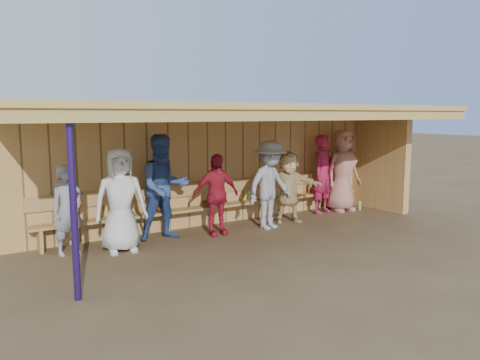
% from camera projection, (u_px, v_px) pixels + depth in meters
% --- Properties ---
extents(ground, '(90.00, 90.00, 0.00)m').
position_uv_depth(ground, '(250.00, 236.00, 9.04)').
color(ground, brown).
rests_on(ground, ground).
extents(player_a, '(0.62, 0.48, 1.51)m').
position_uv_depth(player_a, '(68.00, 210.00, 7.77)').
color(player_a, gray).
rests_on(player_a, ground).
extents(player_b, '(0.93, 0.66, 1.78)m').
position_uv_depth(player_b, '(121.00, 200.00, 7.89)').
color(player_b, silver).
rests_on(player_b, ground).
extents(player_c, '(1.03, 0.84, 1.97)m').
position_uv_depth(player_c, '(164.00, 187.00, 8.67)').
color(player_c, '#344E8F').
rests_on(player_c, ground).
extents(player_d, '(0.96, 0.48, 1.58)m').
position_uv_depth(player_d, '(216.00, 194.00, 9.04)').
color(player_d, '#BA1D33').
rests_on(player_d, ground).
extents(player_e, '(1.27, 0.88, 1.81)m').
position_uv_depth(player_e, '(270.00, 185.00, 9.51)').
color(player_e, '#9D9BA4').
rests_on(player_e, ground).
extents(player_f, '(1.51, 0.93, 1.55)m').
position_uv_depth(player_f, '(289.00, 187.00, 10.06)').
color(player_f, '#E1C07E').
rests_on(player_f, ground).
extents(player_g, '(0.76, 0.59, 1.86)m').
position_uv_depth(player_g, '(323.00, 174.00, 11.02)').
color(player_g, '#A91B43').
rests_on(player_g, ground).
extents(player_h, '(0.98, 0.65, 1.98)m').
position_uv_depth(player_h, '(343.00, 171.00, 11.24)').
color(player_h, tan).
rests_on(player_h, ground).
extents(dugout_structure, '(8.80, 3.20, 2.50)m').
position_uv_depth(dugout_structure, '(247.00, 146.00, 9.58)').
color(dugout_structure, tan).
rests_on(dugout_structure, ground).
extents(bench, '(7.60, 0.34, 0.93)m').
position_uv_depth(bench, '(220.00, 200.00, 9.89)').
color(bench, tan).
rests_on(bench, ground).
extents(dugout_equipment, '(5.94, 0.62, 0.80)m').
position_uv_depth(dugout_equipment, '(205.00, 205.00, 9.54)').
color(dugout_equipment, gold).
rests_on(dugout_equipment, ground).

